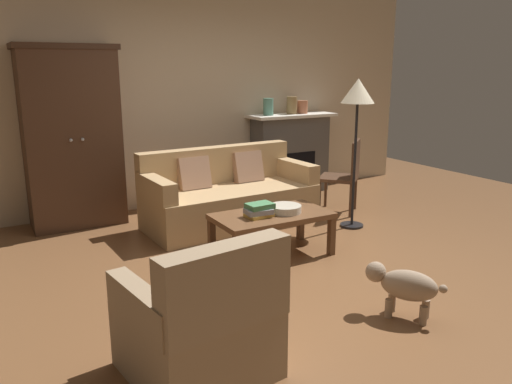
# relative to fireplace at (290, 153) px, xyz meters

# --- Properties ---
(ground_plane) EXTENTS (9.60, 9.60, 0.00)m
(ground_plane) POSITION_rel_fireplace_xyz_m (-1.55, -2.30, -0.57)
(ground_plane) COLOR brown
(back_wall) EXTENTS (7.20, 0.10, 2.80)m
(back_wall) POSITION_rel_fireplace_xyz_m (-1.55, 0.25, 0.83)
(back_wall) COLOR beige
(back_wall) RESTS_ON ground
(fireplace) EXTENTS (1.26, 0.48, 1.12)m
(fireplace) POSITION_rel_fireplace_xyz_m (0.00, 0.00, 0.00)
(fireplace) COLOR #4C4947
(fireplace) RESTS_ON ground
(armoire) EXTENTS (1.06, 0.57, 2.00)m
(armoire) POSITION_rel_fireplace_xyz_m (-2.95, -0.08, 0.43)
(armoire) COLOR #472D1E
(armoire) RESTS_ON ground
(couch) EXTENTS (1.95, 0.93, 0.86)m
(couch) POSITION_rel_fireplace_xyz_m (-1.46, -0.94, -0.25)
(couch) COLOR tan
(couch) RESTS_ON ground
(coffee_table) EXTENTS (1.10, 0.60, 0.42)m
(coffee_table) POSITION_rel_fireplace_xyz_m (-1.54, -2.04, -0.20)
(coffee_table) COLOR brown
(coffee_table) RESTS_ON ground
(fruit_bowl) EXTENTS (0.31, 0.31, 0.07)m
(fruit_bowl) POSITION_rel_fireplace_xyz_m (-1.41, -2.06, -0.11)
(fruit_bowl) COLOR beige
(fruit_bowl) RESTS_ON coffee_table
(book_stack) EXTENTS (0.27, 0.20, 0.13)m
(book_stack) POSITION_rel_fireplace_xyz_m (-1.70, -2.07, -0.09)
(book_stack) COLOR gold
(book_stack) RESTS_ON coffee_table
(mantel_vase_jade) EXTENTS (0.14, 0.14, 0.23)m
(mantel_vase_jade) POSITION_rel_fireplace_xyz_m (-0.38, -0.02, 0.66)
(mantel_vase_jade) COLOR slate
(mantel_vase_jade) RESTS_ON fireplace
(mantel_vase_bronze) EXTENTS (0.14, 0.14, 0.24)m
(mantel_vase_bronze) POSITION_rel_fireplace_xyz_m (-0.00, -0.02, 0.67)
(mantel_vase_bronze) COLOR olive
(mantel_vase_bronze) RESTS_ON fireplace
(mantel_vase_terracotta) EXTENTS (0.15, 0.15, 0.18)m
(mantel_vase_terracotta) POSITION_rel_fireplace_xyz_m (0.18, -0.02, 0.64)
(mantel_vase_terracotta) COLOR #A86042
(mantel_vase_terracotta) RESTS_ON fireplace
(armchair_near_left) EXTENTS (0.87, 0.87, 0.88)m
(armchair_near_left) POSITION_rel_fireplace_xyz_m (-2.91, -3.49, -0.25)
(armchair_near_left) COLOR #997F60
(armchair_near_left) RESTS_ON ground
(side_chair_wooden) EXTENTS (0.62, 0.62, 0.90)m
(side_chair_wooden) POSITION_rel_fireplace_xyz_m (0.01, -1.22, -0.06)
(side_chair_wooden) COLOR #472D1E
(side_chair_wooden) RESTS_ON ground
(floor_lamp) EXTENTS (0.36, 0.36, 1.64)m
(floor_lamp) POSITION_rel_fireplace_xyz_m (-0.28, -1.71, 0.85)
(floor_lamp) COLOR black
(floor_lamp) RESTS_ON ground
(dog) EXTENTS (0.41, 0.49, 0.39)m
(dog) POSITION_rel_fireplace_xyz_m (-1.36, -3.55, -0.32)
(dog) COLOR gray
(dog) RESTS_ON ground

